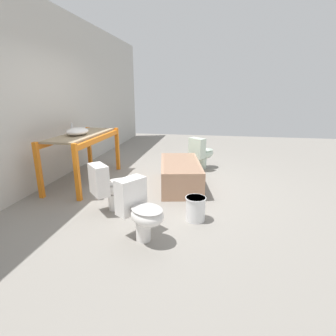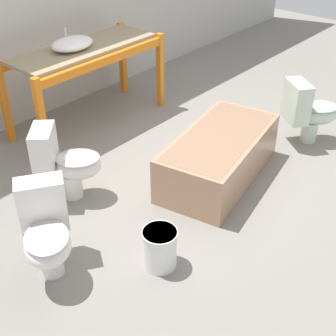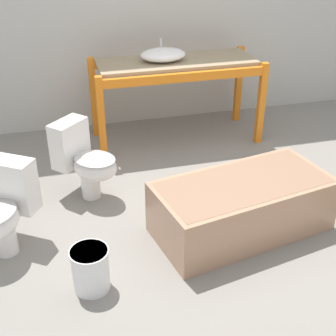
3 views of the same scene
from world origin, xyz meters
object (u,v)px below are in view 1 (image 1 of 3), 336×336
toilet_far (111,185)px  bathtub_main (180,172)px  sink_basin (77,131)px  toilet_near (140,209)px  toilet_extra (202,152)px  bucket_white (195,208)px

toilet_far → bathtub_main: bearing=-80.0°
sink_basin → bathtub_main: 1.97m
bathtub_main → toilet_near: size_ratio=2.14×
toilet_far → toilet_extra: 2.63m
bathtub_main → toilet_far: toilet_far is taller
bathtub_main → toilet_near: (-1.84, 0.22, 0.12)m
sink_basin → bathtub_main: bearing=-83.9°
sink_basin → bathtub_main: sink_basin is taller
bucket_white → toilet_near: bearing=133.9°
sink_basin → toilet_extra: 2.62m
toilet_extra → bucket_white: (-2.46, -0.05, -0.21)m
toilet_extra → toilet_near: bearing=117.4°
sink_basin → bathtub_main: size_ratio=0.32×
sink_basin → toilet_far: size_ratio=0.68×
toilet_near → toilet_far: size_ratio=1.00×
toilet_far → bucket_white: (-0.10, -1.22, -0.21)m
bathtub_main → toilet_extra: size_ratio=2.14×
bucket_white → sink_basin: bearing=63.9°
sink_basin → toilet_extra: (1.38, -2.14, -0.60)m
toilet_extra → sink_basin: bearing=70.3°
toilet_near → toilet_far: 0.92m
toilet_near → bucket_white: bearing=-12.7°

